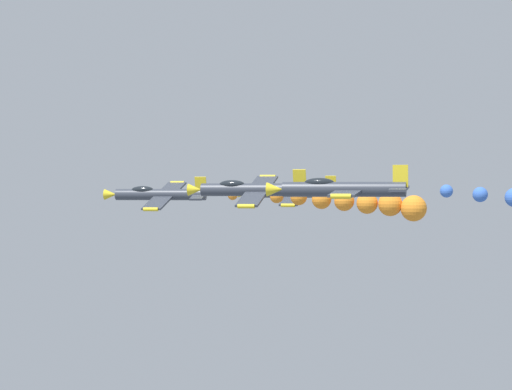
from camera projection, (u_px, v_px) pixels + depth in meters
The scene contains 5 objects.
airplane_lead at pixel (159, 194), 105.69m from camera, with size 9.29×10.35×3.30m.
smoke_trail_lead at pixel (362, 203), 101.35m from camera, with size 2.57×18.91×3.03m.
airplane_left_inner at pixel (251, 189), 93.04m from camera, with size 9.30×10.35×3.29m.
airplane_right_inner at pixel (290, 192), 113.09m from camera, with size 9.33×10.35×3.22m.
airplane_left_outer at pixel (341, 189), 79.21m from camera, with size 9.56×10.35×2.44m.
Camera 1 is at (-95.55, -20.48, 115.99)m, focal length 76.57 mm.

